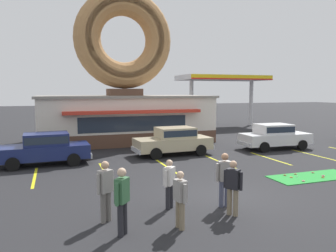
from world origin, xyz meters
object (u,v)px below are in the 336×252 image
pedestrian_blue_sweater_man (233,185)px  car_navy (45,148)px  pedestrian_hooded_kid (105,188)px  pedestrian_leather_jacket_man (122,198)px  pedestrian_crossing_woman (169,182)px  car_white (275,135)px  trash_bin (209,135)px  pedestrian_clipboard_woman (180,197)px  car_champagne (174,140)px  pedestrian_beanie_man (225,177)px  golf_ball (297,176)px

pedestrian_blue_sweater_man → car_navy: bearing=120.9°
pedestrian_hooded_kid → car_navy: bearing=102.2°
pedestrian_leather_jacket_man → pedestrian_crossing_woman: bearing=38.6°
car_white → pedestrian_hooded_kid: pedestrian_hooded_kid is taller
pedestrian_crossing_woman → trash_bin: (7.22, 11.79, -0.36)m
pedestrian_blue_sweater_man → pedestrian_clipboard_woman: pedestrian_blue_sweater_man is taller
pedestrian_blue_sweater_man → pedestrian_leather_jacket_man: 3.37m
pedestrian_leather_jacket_man → pedestrian_clipboard_woman: size_ratio=1.12×
pedestrian_clipboard_woman → trash_bin: (7.45, 13.30, -0.37)m
car_champagne → pedestrian_hooded_kid: (-5.21, -8.59, 0.10)m
car_white → pedestrian_hooded_kid: (-11.97, -8.29, 0.10)m
pedestrian_leather_jacket_man → pedestrian_beanie_man: size_ratio=1.02×
pedestrian_clipboard_woman → golf_ball: bearing=25.8°
pedestrian_hooded_kid → pedestrian_beanie_man: bearing=-0.1°
golf_ball → car_white: 7.17m
pedestrian_blue_sweater_man → trash_bin: pedestrian_blue_sweater_man is taller
pedestrian_hooded_kid → pedestrian_leather_jacket_man: (0.27, -1.01, 0.01)m
pedestrian_leather_jacket_man → pedestrian_beanie_man: 3.63m
pedestrian_leather_jacket_man → golf_ball: bearing=20.8°
golf_ball → car_white: size_ratio=0.01×
pedestrian_crossing_woman → trash_bin: 13.83m
car_navy → pedestrian_blue_sweater_man: 10.54m
pedestrian_crossing_woman → pedestrian_clipboard_woman: bearing=-98.6°
car_champagne → pedestrian_clipboard_woman: car_champagne is taller
golf_ball → trash_bin: (0.82, 10.10, 0.45)m
car_navy → pedestrian_clipboard_woman: bearing=-69.0°
car_white → trash_bin: size_ratio=4.75×
car_navy → trash_bin: car_navy is taller
car_champagne → pedestrian_blue_sweater_man: pedestrian_blue_sweater_man is taller
pedestrian_beanie_man → pedestrian_crossing_woman: pedestrian_beanie_man is taller
pedestrian_blue_sweater_man → pedestrian_crossing_woman: (-1.58, 1.15, -0.06)m
car_champagne → car_navy: bearing=-177.6°
pedestrian_beanie_man → trash_bin: 13.40m
pedestrian_leather_jacket_man → car_champagne: bearing=62.8°
golf_ball → pedestrian_beanie_man: pedestrian_beanie_man is taller
car_navy → car_champagne: bearing=2.4°
car_navy → car_champagne: (7.00, 0.29, 0.00)m
car_champagne → golf_ball: bearing=-63.6°
pedestrian_beanie_man → pedestrian_leather_jacket_man: bearing=-163.9°
car_champagne → pedestrian_clipboard_woman: size_ratio=2.95×
pedestrian_clipboard_woman → pedestrian_beanie_man: bearing=29.5°
pedestrian_leather_jacket_man → trash_bin: pedestrian_leather_jacket_man is taller
car_navy → pedestrian_leather_jacket_man: 9.54m
pedestrian_hooded_kid → car_champagne: bearing=58.8°
trash_bin → pedestrian_blue_sweater_man: bearing=-113.5°
trash_bin → golf_ball: bearing=-94.6°
pedestrian_blue_sweater_man → pedestrian_beanie_man: pedestrian_beanie_man is taller
pedestrian_hooded_kid → pedestrian_clipboard_woman: 2.13m
pedestrian_blue_sweater_man → trash_bin: 14.13m
car_navy → pedestrian_clipboard_woman: 10.07m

